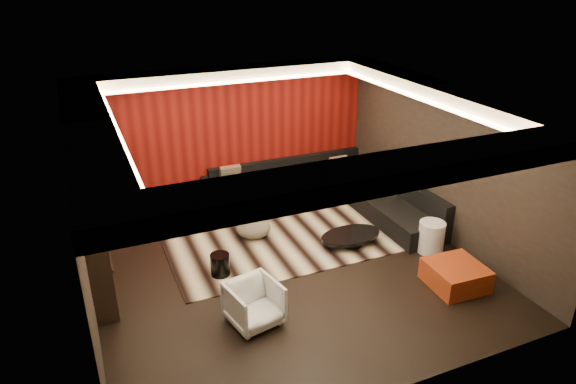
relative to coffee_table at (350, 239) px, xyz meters
name	(u,v)px	position (x,y,z in m)	size (l,w,h in m)	color
floor	(286,267)	(-1.34, -0.20, -0.13)	(6.00, 6.00, 0.02)	black
ceiling	(285,99)	(-1.34, -0.20, 2.69)	(6.00, 6.00, 0.02)	silver
wall_back	(228,134)	(-1.34, 2.81, 1.28)	(6.00, 0.02, 2.80)	black
wall_left	(79,225)	(-4.35, -0.20, 1.28)	(0.02, 6.00, 2.80)	black
wall_right	(443,162)	(1.67, -0.20, 1.28)	(0.02, 6.00, 2.80)	black
red_feature_wall	(228,135)	(-1.34, 2.77, 1.28)	(5.98, 0.05, 2.78)	#6B0C0A
soffit_back	(229,74)	(-1.34, 2.50, 2.57)	(6.00, 0.60, 0.22)	silver
soffit_front	(391,172)	(-1.34, -2.90, 2.57)	(6.00, 0.60, 0.22)	silver
soffit_left	(88,130)	(-4.04, -0.20, 2.57)	(0.60, 4.80, 0.22)	silver
soffit_right	(437,91)	(1.36, -0.20, 2.57)	(0.60, 4.80, 0.22)	silver
cove_back	(235,82)	(-1.34, 2.16, 2.48)	(4.80, 0.08, 0.04)	#FFD899
cove_front	(372,168)	(-1.34, -2.56, 2.48)	(4.80, 0.08, 0.04)	#FFD899
cove_left	(117,133)	(-3.70, -0.20, 2.48)	(0.08, 4.80, 0.04)	#FFD899
cove_right	(419,98)	(1.02, -0.20, 2.48)	(0.08, 4.80, 0.04)	#FFD899
tv_surround	(92,224)	(-4.19, 0.40, 0.98)	(0.30, 2.00, 2.20)	black
tv_screen	(99,200)	(-4.03, 0.40, 1.33)	(0.04, 1.30, 0.80)	black
tv_shelf	(107,245)	(-4.03, 0.40, 0.58)	(0.04, 1.60, 0.04)	black
rug	(274,233)	(-1.10, 0.91, -0.11)	(4.00, 3.00, 0.02)	beige
coffee_table	(350,239)	(0.00, 0.00, 0.00)	(1.14, 1.14, 0.19)	black
drum_stool	(220,265)	(-2.41, -0.04, 0.09)	(0.31, 0.31, 0.36)	black
striped_pouf	(253,228)	(-1.49, 0.94, 0.08)	(0.63, 0.63, 0.35)	#BEAC93
white_side_table	(431,237)	(1.16, -0.75, 0.16)	(0.45, 0.45, 0.56)	white
orange_ottoman	(455,275)	(0.86, -1.75, 0.06)	(0.81, 0.81, 0.36)	#8E3812
armchair	(254,304)	(-2.31, -1.37, 0.20)	(0.67, 0.69, 0.63)	silver
sectional_sofa	(327,192)	(0.39, 1.66, 0.15)	(3.65, 3.50, 0.75)	black
throw_pillows	(317,173)	(0.28, 1.95, 0.50)	(3.07, 1.63, 0.50)	beige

